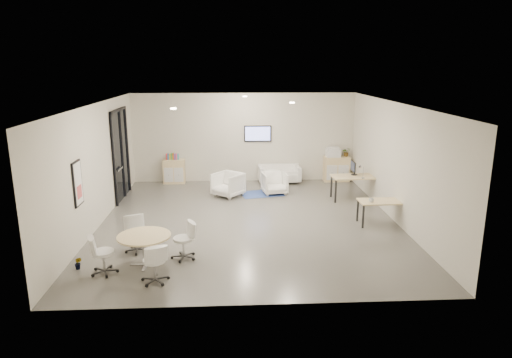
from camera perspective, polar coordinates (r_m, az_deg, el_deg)
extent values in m
cube|color=#5C5A54|center=(12.74, -0.90, -6.97)|extent=(8.00, 9.00, 0.80)
cube|color=white|center=(11.89, -0.97, 11.31)|extent=(8.00, 9.00, 0.80)
cube|color=beige|center=(16.97, -1.57, 5.39)|extent=(8.00, 0.80, 3.20)
cube|color=beige|center=(7.45, 0.51, -6.24)|extent=(8.00, 0.80, 3.20)
cube|color=beige|center=(12.78, -21.07, 1.50)|extent=(0.80, 9.00, 3.20)
cube|color=beige|center=(13.08, 18.73, 1.98)|extent=(0.80, 9.00, 3.20)
cube|color=black|center=(15.05, -16.57, 2.99)|extent=(0.02, 1.90, 2.85)
cube|color=black|center=(14.85, -16.88, 8.24)|extent=(0.06, 1.90, 0.08)
cube|color=black|center=(14.18, -17.32, 2.27)|extent=(0.06, 0.08, 2.85)
cube|color=black|center=(15.92, -15.77, 3.63)|extent=(0.06, 0.08, 2.85)
cube|color=black|center=(15.19, -16.37, 3.10)|extent=(0.06, 0.07, 2.85)
cube|color=#B2B2B7|center=(14.68, -16.64, 1.22)|extent=(0.04, 0.60, 0.05)
cube|color=black|center=(11.18, -21.42, -0.51)|extent=(0.04, 0.54, 1.04)
cube|color=white|center=(11.17, -21.31, -0.51)|extent=(0.01, 0.46, 0.96)
cube|color=#CB4E50|center=(11.22, -21.20, -1.50)|extent=(0.01, 0.32, 0.30)
cube|color=black|center=(16.54, 0.21, 5.69)|extent=(0.98, 0.05, 0.58)
cube|color=#92A1FD|center=(16.51, 0.22, 5.68)|extent=(0.90, 0.01, 0.50)
cylinder|color=#FFEAC6|center=(11.00, -10.29, 8.66)|extent=(0.14, 0.14, 0.03)
cylinder|color=#FFEAC6|center=(12.52, 4.52, 9.49)|extent=(0.14, 0.14, 0.03)
cylinder|color=#FFEAC6|center=(14.91, -1.40, 10.28)|extent=(0.14, 0.14, 0.03)
cube|color=#DDBF85|center=(16.71, -10.19, 0.95)|extent=(0.77, 0.38, 0.87)
cube|color=silver|center=(16.56, -10.87, 0.49)|extent=(0.32, 0.02, 0.52)
cube|color=silver|center=(16.51, -9.65, 0.51)|extent=(0.32, 0.02, 0.52)
cube|color=#DDBF85|center=(16.99, 10.02, 1.27)|extent=(0.92, 0.43, 0.92)
cube|color=silver|center=(16.75, 9.47, 0.79)|extent=(0.39, 0.02, 0.55)
cube|color=silver|center=(16.85, 10.87, 0.80)|extent=(0.39, 0.02, 0.55)
cube|color=red|center=(16.63, -11.10, 2.76)|extent=(0.04, 0.14, 0.22)
cube|color=#337FCC|center=(16.62, -10.90, 2.77)|extent=(0.04, 0.14, 0.22)
cube|color=gold|center=(16.61, -10.70, 2.77)|extent=(0.04, 0.14, 0.22)
cube|color=#4CB24C|center=(16.60, -10.51, 2.78)|extent=(0.04, 0.14, 0.22)
cube|color=#CC6619|center=(16.60, -10.31, 2.78)|extent=(0.04, 0.14, 0.22)
cube|color=purple|center=(16.59, -10.11, 2.78)|extent=(0.04, 0.14, 0.22)
cube|color=#E54C7F|center=(16.58, -9.91, 2.79)|extent=(0.04, 0.14, 0.22)
cube|color=teal|center=(16.58, -9.71, 2.79)|extent=(0.04, 0.14, 0.22)
cube|color=white|center=(16.83, 9.60, 3.27)|extent=(0.51, 0.42, 0.29)
cube|color=white|center=(16.80, 9.63, 3.87)|extent=(0.38, 0.32, 0.06)
cube|color=white|center=(16.53, 2.92, 0.30)|extent=(1.52, 0.83, 0.28)
cube|color=white|center=(16.74, 2.83, 1.45)|extent=(1.49, 0.26, 0.28)
cube|color=white|center=(16.44, 0.58, 0.73)|extent=(0.18, 0.75, 0.55)
cube|color=white|center=(16.58, 5.24, 0.79)|extent=(0.18, 0.75, 0.55)
cube|color=#314995|center=(15.16, 0.72, -1.85)|extent=(1.52, 1.18, 0.01)
imported|color=white|center=(14.84, -3.54, -0.54)|extent=(1.14, 1.13, 0.86)
imported|color=white|center=(15.11, 2.32, -0.38)|extent=(0.87, 0.83, 0.79)
cube|color=#DDBF85|center=(14.70, 12.32, 0.29)|extent=(1.52, 0.83, 0.04)
cube|color=black|center=(14.33, 9.93, -1.53)|extent=(0.05, 0.05, 0.73)
cube|color=black|center=(14.70, 15.14, -1.43)|extent=(0.05, 0.05, 0.73)
cube|color=black|center=(14.93, 9.39, -0.88)|extent=(0.05, 0.05, 0.73)
cube|color=black|center=(15.28, 14.41, -0.79)|extent=(0.05, 0.05, 0.73)
cube|color=#DDBF85|center=(12.62, 15.56, -2.71)|extent=(1.27, 0.65, 0.04)
cube|color=black|center=(12.30, 13.25, -4.61)|extent=(0.05, 0.05, 0.62)
cube|color=black|center=(12.68, 18.36, -4.41)|extent=(0.05, 0.05, 0.62)
cube|color=black|center=(12.80, 12.59, -3.84)|extent=(0.05, 0.05, 0.62)
cube|color=black|center=(13.16, 17.52, -3.67)|extent=(0.05, 0.05, 0.62)
cylinder|color=black|center=(14.83, 12.18, 0.55)|extent=(0.20, 0.20, 0.02)
cube|color=black|center=(14.81, 12.20, 1.00)|extent=(0.04, 0.03, 0.24)
cube|color=black|center=(14.76, 12.04, 1.57)|extent=(0.03, 0.50, 0.32)
cylinder|color=#DDBF85|center=(9.99, -13.83, -6.95)|extent=(1.13, 1.13, 0.04)
cylinder|color=#B2B2B7|center=(10.11, -13.71, -8.76)|extent=(0.10, 0.10, 0.65)
cube|color=#B2B2B7|center=(10.24, -13.61, -10.36)|extent=(0.66, 0.06, 0.03)
cube|color=#B2B2B7|center=(10.24, -13.61, -10.36)|extent=(0.06, 0.66, 0.03)
imported|color=#3F7F3F|center=(16.97, 11.21, 3.22)|extent=(0.39, 0.41, 0.26)
imported|color=#3F7F3F|center=(10.46, -21.31, -10.15)|extent=(0.18, 0.29, 0.12)
imported|color=white|center=(12.39, 14.22, -2.53)|extent=(0.16, 0.14, 0.14)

